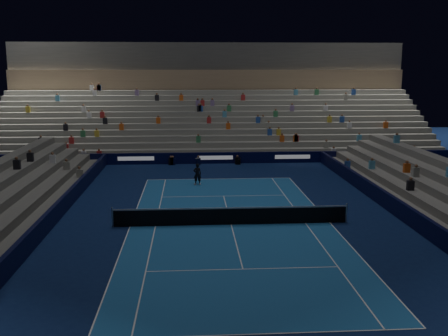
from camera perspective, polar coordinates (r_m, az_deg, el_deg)
ground at (r=28.50m, az=0.79°, el=-6.25°), size 90.00×90.00×0.00m
court_surface at (r=28.50m, az=0.79°, el=-6.24°), size 10.97×23.77×0.01m
sponsor_barrier_far at (r=46.37m, az=-1.00°, el=1.12°), size 44.00×0.25×1.00m
sponsor_barrier_east at (r=30.66m, az=19.24°, el=-4.66°), size 0.25×37.00×1.00m
sponsor_barrier_west at (r=29.26m, az=-18.59°, el=-5.36°), size 0.25×37.00×1.00m
grandstand_main at (r=55.31m, az=-1.48°, el=5.72°), size 44.00×15.20×11.20m
tennis_net at (r=28.36m, az=0.79°, el=-5.28°), size 12.90×0.10×1.10m
tennis_player at (r=37.92m, az=-2.94°, el=-0.67°), size 0.59×0.39×1.58m
broadcast_camera at (r=46.03m, az=1.58°, el=0.78°), size 0.50×0.91×0.57m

